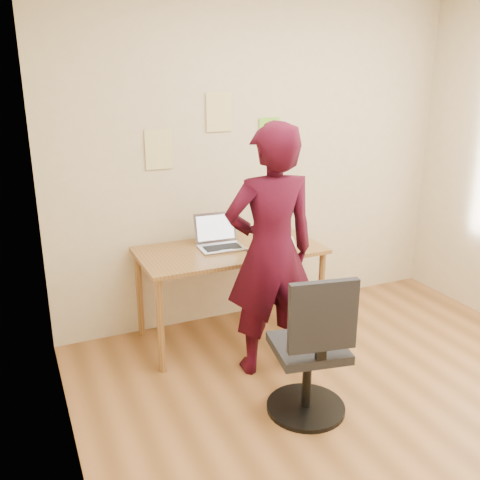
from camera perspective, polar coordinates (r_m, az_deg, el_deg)
name	(u,v)px	position (r m, az deg, el deg)	size (l,w,h in m)	color
room	(402,207)	(3.00, 16.89, 3.41)	(3.58, 3.58, 2.78)	brown
desk	(230,259)	(4.12, -1.09, -2.05)	(1.40, 0.70, 0.74)	olive
laptop	(219,240)	(4.12, -2.22, -0.04)	(0.35, 0.32, 0.24)	#A9A9B0
paper_sheet	(281,242)	(4.25, 4.43, -0.24)	(0.21, 0.30, 0.00)	white
phone	(255,253)	(3.98, 1.59, -1.40)	(0.08, 0.14, 0.01)	black
wall_note_left	(159,149)	(4.12, -8.66, 9.53)	(0.21, 0.00, 0.30)	#D4C27F
wall_note_mid	(219,112)	(4.24, -2.24, 13.50)	(0.21, 0.00, 0.30)	#D4C27F
wall_note_right	(269,133)	(4.44, 3.14, 11.36)	(0.18, 0.00, 0.24)	#6FC92D
office_chair	(312,357)	(3.31, 7.65, -12.28)	(0.50, 0.51, 0.95)	black
person	(271,252)	(3.61, 3.28, -1.32)	(0.64, 0.42, 1.75)	black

